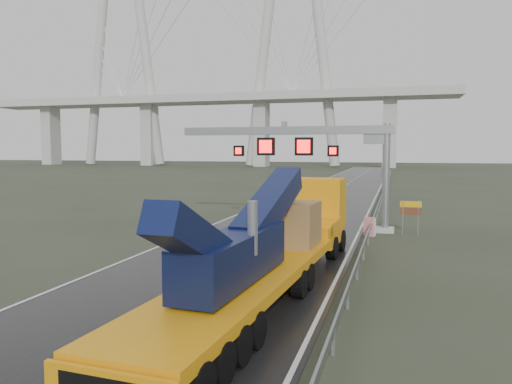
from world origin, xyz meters
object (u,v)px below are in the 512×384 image
(sign_gantry, at_px, (314,148))
(exit_sign_pair, at_px, (411,211))
(striped_barrier, at_px, (370,227))
(heavy_haul_truck, at_px, (281,238))

(sign_gantry, height_order, exit_sign_pair, sign_gantry)
(exit_sign_pair, distance_m, striped_barrier, 2.81)
(heavy_haul_truck, relative_size, striped_barrier, 17.21)
(striped_barrier, bearing_deg, exit_sign_pair, 35.98)
(sign_gantry, distance_m, striped_barrier, 6.61)
(exit_sign_pair, xyz_separation_m, striped_barrier, (-2.49, -0.83, -0.99))
(heavy_haul_truck, height_order, striped_barrier, heavy_haul_truck)
(exit_sign_pair, bearing_deg, sign_gantry, 172.19)
(heavy_haul_truck, height_order, exit_sign_pair, heavy_haul_truck)
(striped_barrier, bearing_deg, heavy_haul_truck, -86.13)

